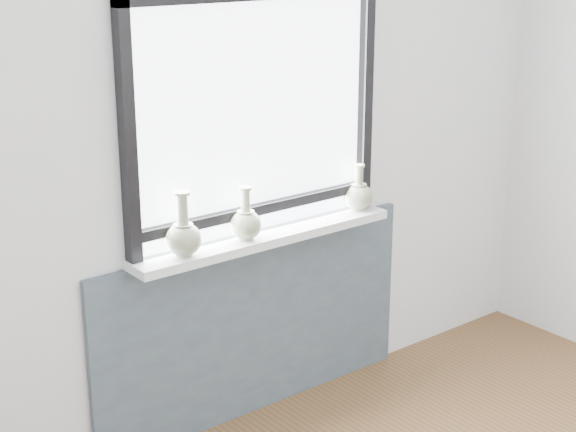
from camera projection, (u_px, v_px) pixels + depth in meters
back_wall at (251, 141)px, 3.84m from camera, size 3.60×0.02×2.60m
apron_panel at (257, 325)px, 4.09m from camera, size 1.70×0.03×0.86m
windowsill at (266, 237)px, 3.90m from camera, size 1.32×0.18×0.04m
window at (256, 110)px, 3.77m from camera, size 1.30×0.06×1.05m
vase_a at (183, 236)px, 3.60m from camera, size 0.15×0.15×0.27m
vase_b at (246, 223)px, 3.79m from camera, size 0.14×0.14×0.23m
vase_c at (359, 195)px, 4.20m from camera, size 0.14×0.14×0.22m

